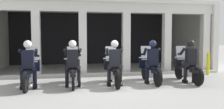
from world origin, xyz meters
name	(u,v)px	position (x,y,z in m)	size (l,w,h in m)	color
ground_plane	(103,73)	(0.00, 3.00, 0.00)	(80.00, 80.00, 0.00)	#999993
station_building	(98,29)	(0.06, 5.32, 2.20)	(11.23, 5.15, 3.44)	black
kerb_strip	(106,74)	(0.06, 2.22, 0.06)	(10.73, 0.24, 0.12)	#B7B5AD
motorcycle_far_left	(30,72)	(-2.84, 0.24, 0.50)	(0.62, 2.04, 1.35)	black
police_officer_far_left	(28,60)	(-2.84, -0.05, 0.94)	(0.63, 0.61, 1.58)	black
motorcycle_left	(73,71)	(-1.42, 0.32, 0.50)	(0.62, 2.04, 1.35)	black
police_officer_left	(73,59)	(-1.42, 0.03, 0.94)	(0.63, 0.61, 1.58)	black
motorcycle_center	(113,70)	(0.00, 0.23, 0.50)	(0.62, 2.04, 1.35)	black
police_officer_center	(115,59)	(0.00, -0.06, 0.94)	(0.63, 0.61, 1.58)	black
motorcycle_right	(150,69)	(1.42, 0.37, 0.50)	(0.62, 2.04, 1.35)	black
police_officer_right	(152,58)	(1.42, 0.08, 0.94)	(0.63, 0.61, 1.58)	black
motorcycle_far_right	(186,69)	(2.84, 0.26, 0.50)	(0.62, 2.04, 1.35)	black
police_officer_far_right	(190,58)	(2.84, -0.03, 0.94)	(0.63, 0.61, 1.58)	black
bollard_kerbside	(208,64)	(4.71, 1.73, 0.50)	(0.14, 0.14, 1.01)	yellow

